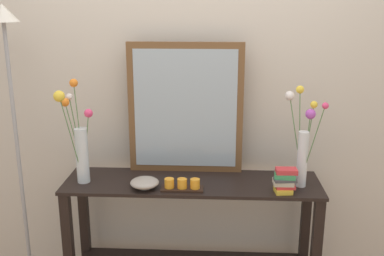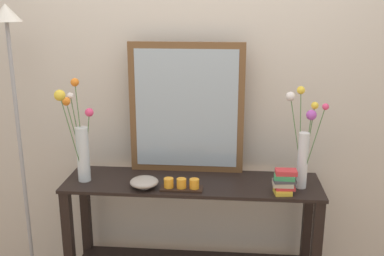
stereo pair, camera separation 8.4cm
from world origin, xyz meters
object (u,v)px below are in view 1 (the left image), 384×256
(vase_right, at_px, (303,141))
(mirror_leaning, at_px, (185,109))
(tall_vase_left, at_px, (79,141))
(candle_tray, at_px, (182,185))
(decorative_bowl, at_px, (145,183))
(book_stack, at_px, (285,181))
(floor_lamp, at_px, (13,109))
(console_table, at_px, (192,228))

(vase_right, bearing_deg, mirror_leaning, 164.57)
(tall_vase_left, bearing_deg, candle_tray, -7.37)
(decorative_bowl, xyz_separation_m, book_stack, (0.80, -0.01, 0.04))
(tall_vase_left, bearing_deg, vase_right, 1.45)
(tall_vase_left, relative_size, book_stack, 4.42)
(floor_lamp, bearing_deg, book_stack, -5.97)
(console_table, xyz_separation_m, tall_vase_left, (-0.66, -0.05, 0.57))
(candle_tray, distance_m, book_stack, 0.58)
(mirror_leaning, height_order, tall_vase_left, mirror_leaning)
(console_table, bearing_deg, floor_lamp, 178.02)
(vase_right, xyz_separation_m, book_stack, (-0.11, -0.12, -0.20))
(decorative_bowl, bearing_deg, tall_vase_left, 170.10)
(candle_tray, relative_size, floor_lamp, 0.13)
(mirror_leaning, bearing_deg, candle_tray, -90.07)
(book_stack, relative_size, floor_lamp, 0.08)
(candle_tray, bearing_deg, decorative_bowl, 177.22)
(decorative_bowl, bearing_deg, vase_right, 6.34)
(book_stack, bearing_deg, candle_tray, 179.64)
(vase_right, relative_size, decorative_bowl, 3.48)
(console_table, height_order, tall_vase_left, tall_vase_left)
(tall_vase_left, relative_size, candle_tray, 2.54)
(tall_vase_left, relative_size, vase_right, 1.07)
(vase_right, distance_m, candle_tray, 0.74)
(mirror_leaning, distance_m, floor_lamp, 1.03)
(tall_vase_left, distance_m, vase_right, 1.30)
(floor_lamp, bearing_deg, console_table, -1.98)
(vase_right, xyz_separation_m, floor_lamp, (-1.71, 0.05, 0.16))
(console_table, distance_m, tall_vase_left, 0.87)
(decorative_bowl, bearing_deg, floor_lamp, 169.18)
(vase_right, relative_size, book_stack, 4.14)
(tall_vase_left, xyz_separation_m, candle_tray, (0.61, -0.08, -0.23))
(console_table, relative_size, book_stack, 10.94)
(console_table, height_order, floor_lamp, floor_lamp)
(mirror_leaning, xyz_separation_m, candle_tray, (-0.00, -0.30, -0.38))
(vase_right, bearing_deg, book_stack, -133.79)
(candle_tray, bearing_deg, mirror_leaning, 89.93)
(floor_lamp, bearing_deg, tall_vase_left, -11.68)
(candle_tray, bearing_deg, console_table, 68.59)
(tall_vase_left, distance_m, book_stack, 1.21)
(mirror_leaning, bearing_deg, decorative_bowl, -126.91)
(decorative_bowl, bearing_deg, candle_tray, -2.78)
(vase_right, bearing_deg, console_table, 178.63)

